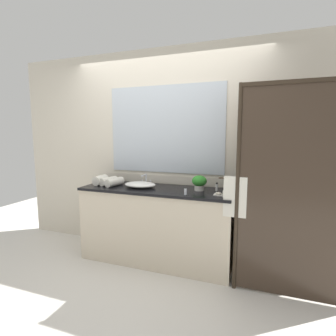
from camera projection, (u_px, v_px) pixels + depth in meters
ground_plane at (157, 260)px, 3.13m from camera, size 8.00×8.00×0.00m
wall_back_with_mirror at (166, 152)px, 3.29m from camera, size 4.40×0.06×2.60m
vanity_cabinet at (157, 225)px, 3.08m from camera, size 1.80×0.58×0.90m
shower_enclosure at (273, 189)px, 2.41m from camera, size 1.20×0.59×2.00m
sink_basin at (140, 185)px, 3.08m from camera, size 0.39×0.29×0.07m
faucet at (146, 181)px, 3.23m from camera, size 0.17×0.15×0.14m
potted_plant at (199, 182)px, 2.89m from camera, size 0.17×0.17×0.17m
soap_dish at (219, 194)px, 2.66m from camera, size 0.10×0.07×0.04m
amenity_bottle_conditioner at (224, 194)px, 2.57m from camera, size 0.03×0.03×0.09m
amenity_bottle_shampoo at (217, 187)px, 2.88m from camera, size 0.03×0.03×0.09m
amenity_bottle_body_wash at (186, 191)px, 2.69m from camera, size 0.03×0.03×0.08m
rolled_towel_near_edge at (100, 180)px, 3.25m from camera, size 0.12×0.21×0.12m
rolled_towel_middle at (109, 181)px, 3.23m from camera, size 0.15×0.26×0.10m
rolled_towel_far_edge at (114, 182)px, 3.15m from camera, size 0.15×0.27×0.10m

